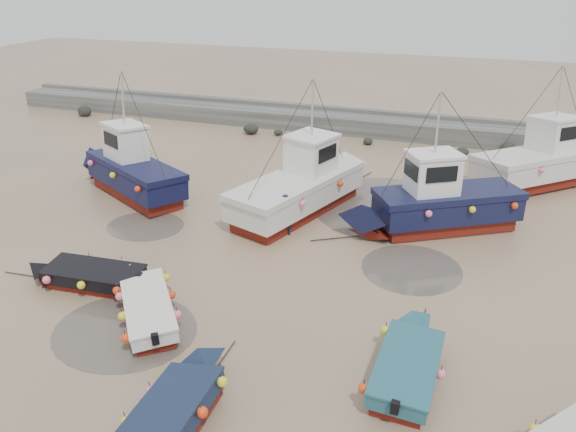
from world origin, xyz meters
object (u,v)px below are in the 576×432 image
at_px(dinghy_1, 176,411).
at_px(person, 285,234).
at_px(dinghy_2, 409,360).
at_px(dinghy_0, 147,302).
at_px(cabin_boat_0, 128,169).
at_px(cabin_boat_2, 435,202).
at_px(cabin_boat_3, 548,160).
at_px(cabin_boat_1, 305,184).
at_px(dinghy_4, 86,273).

distance_m(dinghy_1, person, 11.66).
bearing_deg(dinghy_2, dinghy_0, -179.25).
relative_size(dinghy_0, dinghy_2, 0.91).
xyz_separation_m(cabin_boat_0, cabin_boat_2, (15.30, 0.69, -0.00)).
bearing_deg(cabin_boat_3, cabin_boat_0, -109.91).
relative_size(dinghy_0, cabin_boat_1, 0.50).
distance_m(dinghy_1, cabin_boat_1, 14.63).
bearing_deg(cabin_boat_1, cabin_boat_0, -154.26).
bearing_deg(dinghy_1, dinghy_2, 36.09).
bearing_deg(dinghy_1, cabin_boat_1, 94.01).
bearing_deg(dinghy_2, dinghy_4, 176.61).
bearing_deg(dinghy_1, person, 95.07).
bearing_deg(dinghy_4, cabin_boat_2, -56.28).
relative_size(dinghy_1, cabin_boat_0, 0.69).
distance_m(cabin_boat_1, cabin_boat_2, 6.15).
height_order(dinghy_0, cabin_boat_3, cabin_boat_3).
xyz_separation_m(cabin_boat_1, cabin_boat_2, (6.14, -0.41, 0.05)).
bearing_deg(cabin_boat_1, dinghy_4, -101.23).
bearing_deg(cabin_boat_1, dinghy_1, -66.78).
distance_m(dinghy_2, dinghy_4, 12.03).
xyz_separation_m(dinghy_0, dinghy_1, (3.41, -4.15, 0.00)).
bearing_deg(cabin_boat_1, cabin_boat_3, 52.52).
bearing_deg(cabin_boat_3, cabin_boat_1, -99.11).
xyz_separation_m(dinghy_0, cabin_boat_1, (2.32, 10.42, 0.77)).
bearing_deg(dinghy_1, cabin_boat_0, 126.97).
distance_m(cabin_boat_1, cabin_boat_3, 13.54).
relative_size(dinghy_2, person, 3.07).
bearing_deg(cabin_boat_1, dinghy_2, -39.71).
relative_size(cabin_boat_2, cabin_boat_3, 1.04).
bearing_deg(cabin_boat_0, cabin_boat_2, -58.81).
bearing_deg(dinghy_1, cabin_boat_3, 64.94).
bearing_deg(person, dinghy_4, 31.49).
distance_m(dinghy_2, cabin_boat_0, 18.32).
xyz_separation_m(dinghy_4, cabin_boat_1, (5.51, 9.48, 0.76)).
xyz_separation_m(dinghy_2, dinghy_4, (-11.98, 1.14, -0.00)).
height_order(dinghy_4, cabin_boat_0, cabin_boat_0).
distance_m(dinghy_2, person, 10.02).
relative_size(dinghy_1, cabin_boat_1, 0.57).
xyz_separation_m(dinghy_2, cabin_boat_2, (-0.33, 10.21, 0.81)).
relative_size(dinghy_2, cabin_boat_2, 0.68).
bearing_deg(dinghy_4, dinghy_2, -99.61).
distance_m(cabin_boat_0, cabin_boat_2, 15.31).
distance_m(cabin_boat_0, person, 9.45).
bearing_deg(cabin_boat_3, dinghy_0, -79.90).
bearing_deg(cabin_boat_2, dinghy_2, 150.74).
height_order(dinghy_0, cabin_boat_0, cabin_boat_0).
height_order(dinghy_0, cabin_boat_1, cabin_boat_1).
distance_m(dinghy_0, cabin_boat_1, 10.70).
bearing_deg(cabin_boat_2, cabin_boat_1, 55.12).
xyz_separation_m(dinghy_2, cabin_boat_3, (4.81, 18.11, 0.79)).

